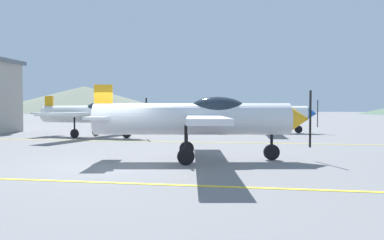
# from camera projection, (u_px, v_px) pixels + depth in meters

# --- Properties ---
(ground_plane) EXTENTS (400.00, 400.00, 0.00)m
(ground_plane) POSITION_uv_depth(u_px,v_px,m) (109.00, 163.00, 12.39)
(ground_plane) COLOR slate
(apron_line_near) EXTENTS (80.00, 0.16, 0.01)m
(apron_line_near) POSITION_uv_depth(u_px,v_px,m) (63.00, 181.00, 9.36)
(apron_line_near) COLOR yellow
(apron_line_near) RESTS_ON ground_plane
(apron_line_far) EXTENTS (80.00, 0.16, 0.01)m
(apron_line_far) POSITION_uv_depth(u_px,v_px,m) (165.00, 142.00, 20.47)
(apron_line_far) COLOR yellow
(apron_line_far) RESTS_ON ground_plane
(airplane_near) EXTENTS (8.13, 9.31, 2.78)m
(airplane_near) POSITION_uv_depth(u_px,v_px,m) (200.00, 118.00, 13.14)
(airplane_near) COLOR silver
(airplane_near) RESTS_ON ground_plane
(airplane_mid) EXTENTS (8.14, 9.30, 2.78)m
(airplane_mid) POSITION_uv_depth(u_px,v_px,m) (92.00, 114.00, 23.85)
(airplane_mid) COLOR white
(airplane_mid) RESTS_ON ground_plane
(airplane_far) EXTENTS (8.04, 9.27, 2.78)m
(airplane_far) POSITION_uv_depth(u_px,v_px,m) (264.00, 113.00, 28.01)
(airplane_far) COLOR white
(airplane_far) RESTS_ON ground_plane
(hill_left) EXTENTS (89.17, 89.17, 12.47)m
(hill_left) POSITION_uv_depth(u_px,v_px,m) (84.00, 99.00, 169.53)
(hill_left) COLOR slate
(hill_left) RESTS_ON ground_plane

